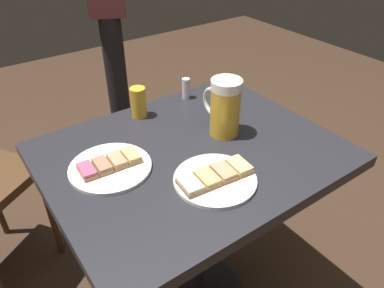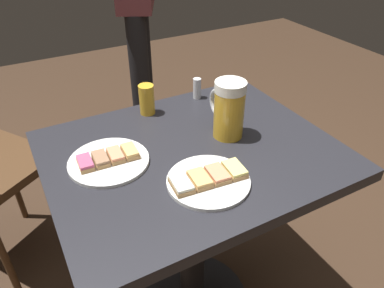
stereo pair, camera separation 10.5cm
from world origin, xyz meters
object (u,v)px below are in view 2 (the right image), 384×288
Objects in this scene: beer_mug at (228,109)px; beer_glass_small at (147,100)px; salt_shaker at (197,88)px; plate_near at (109,160)px; plate_far at (208,180)px.

beer_mug is 1.75× the size of beer_glass_small.
beer_mug is 0.27m from salt_shaker.
beer_glass_small is (0.24, 0.16, -0.04)m from beer_mug.
beer_glass_small is 1.36× the size of salt_shaker.
beer_mug reaches higher than salt_shaker.
plate_near is 2.98× the size of salt_shaker.
plate_far is (-0.20, -0.20, 0.00)m from plate_near.
plate_far is at bearing 135.64° from beer_mug.
salt_shaker is at bearing -25.67° from plate_far.
plate_near is 0.46m from salt_shaker.
beer_mug is (0.17, -0.17, 0.08)m from plate_far.
plate_far is at bearing 179.25° from beer_glass_small.
beer_glass_small is at bearing 95.21° from salt_shaker.
plate_near is at bearing 135.55° from beer_glass_small.
plate_far is 0.41m from beer_glass_small.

